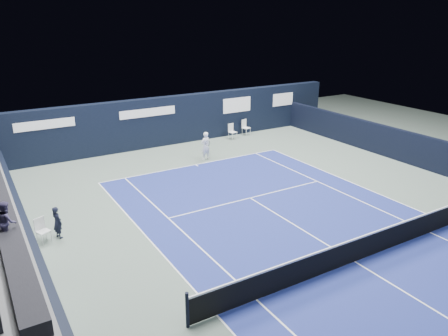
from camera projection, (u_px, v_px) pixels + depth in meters
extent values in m
plane|color=#55655A|center=(315.00, 238.00, 16.60)|extent=(48.00, 48.00, 0.00)
cube|color=navy|center=(355.00, 262.00, 14.98)|extent=(10.97, 23.77, 0.01)
cube|color=black|center=(408.00, 148.00, 24.62)|extent=(0.30, 22.00, 1.80)
cube|color=silver|center=(233.00, 132.00, 29.43)|extent=(0.53, 0.51, 0.04)
cube|color=silver|center=(231.00, 127.00, 29.49)|extent=(0.46, 0.11, 0.55)
cylinder|color=silver|center=(233.00, 135.00, 29.77)|extent=(0.03, 0.03, 0.49)
cylinder|color=silver|center=(229.00, 136.00, 29.53)|extent=(0.03, 0.03, 0.49)
cylinder|color=silver|center=(237.00, 136.00, 29.50)|extent=(0.03, 0.03, 0.49)
cylinder|color=silver|center=(232.00, 137.00, 29.26)|extent=(0.03, 0.03, 0.49)
cube|color=white|center=(231.00, 126.00, 29.47)|extent=(0.38, 0.15, 0.35)
cube|color=white|center=(246.00, 128.00, 30.44)|extent=(0.58, 0.57, 0.05)
cube|color=white|center=(244.00, 123.00, 30.48)|extent=(0.47, 0.16, 0.57)
cylinder|color=white|center=(246.00, 130.00, 30.79)|extent=(0.03, 0.03, 0.50)
cylinder|color=white|center=(242.00, 132.00, 30.51)|extent=(0.03, 0.03, 0.50)
cylinder|color=white|center=(250.00, 131.00, 30.54)|extent=(0.03, 0.03, 0.50)
cylinder|color=white|center=(246.00, 132.00, 30.26)|extent=(0.03, 0.03, 0.50)
cube|color=silver|center=(43.00, 231.00, 16.13)|extent=(0.55, 0.54, 0.04)
cube|color=silver|center=(39.00, 224.00, 16.15)|extent=(0.40, 0.20, 0.50)
cylinder|color=silver|center=(46.00, 234.00, 16.44)|extent=(0.02, 0.02, 0.44)
cylinder|color=silver|center=(37.00, 237.00, 16.16)|extent=(0.02, 0.02, 0.44)
cylinder|color=silver|center=(51.00, 236.00, 16.25)|extent=(0.02, 0.02, 0.44)
cylinder|color=silver|center=(43.00, 240.00, 15.97)|extent=(0.02, 0.02, 0.44)
imported|color=black|center=(57.00, 222.00, 16.42)|extent=(0.45, 0.54, 1.27)
cube|color=white|center=(195.00, 165.00, 24.58)|extent=(10.97, 0.06, 0.00)
cube|color=white|center=(217.00, 315.00, 12.32)|extent=(0.06, 23.77, 0.00)
cube|color=white|center=(430.00, 232.00, 16.97)|extent=(0.06, 23.77, 0.00)
cube|color=white|center=(257.00, 300.00, 12.98)|extent=(0.06, 23.77, 0.00)
cube|color=white|center=(250.00, 198.00, 20.15)|extent=(8.23, 0.06, 0.00)
cube|color=white|center=(355.00, 262.00, 14.98)|extent=(0.06, 12.80, 0.00)
cube|color=white|center=(197.00, 165.00, 24.46)|extent=(0.06, 0.30, 0.00)
cylinder|color=black|center=(187.00, 310.00, 11.69)|extent=(0.10, 0.10, 1.10)
cube|color=black|center=(356.00, 250.00, 14.83)|extent=(12.80, 0.03, 0.86)
cube|color=white|center=(358.00, 238.00, 14.67)|extent=(12.80, 0.05, 0.06)
cube|color=black|center=(161.00, 121.00, 27.79)|extent=(26.00, 0.60, 3.10)
cube|color=silver|center=(45.00, 125.00, 23.89)|extent=(3.20, 0.02, 0.50)
cube|color=silver|center=(148.00, 113.00, 26.80)|extent=(3.60, 0.02, 0.50)
cube|color=silver|center=(237.00, 105.00, 30.02)|extent=(2.20, 0.02, 1.00)
cube|color=silver|center=(283.00, 99.00, 31.95)|extent=(1.80, 0.02, 0.90)
cube|color=black|center=(29.00, 243.00, 15.02)|extent=(0.30, 22.00, 1.20)
cube|color=silver|center=(54.00, 294.00, 12.27)|extent=(0.02, 2.40, 0.45)
cube|color=silver|center=(34.00, 242.00, 15.10)|extent=(0.02, 2.00, 0.45)
cube|color=#525255|center=(5.00, 229.00, 15.46)|extent=(0.90, 16.00, 1.65)
cube|color=black|center=(0.00, 203.00, 15.12)|extent=(0.63, 15.20, 0.40)
imported|color=#342E4E|center=(7.00, 221.00, 12.84)|extent=(0.50, 0.63, 1.26)
imported|color=white|center=(205.00, 146.00, 25.20)|extent=(0.66, 0.49, 1.65)
cylinder|color=black|center=(206.00, 144.00, 24.81)|extent=(0.03, 0.29, 0.13)
torus|color=black|center=(208.00, 143.00, 24.57)|extent=(0.30, 0.13, 0.29)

